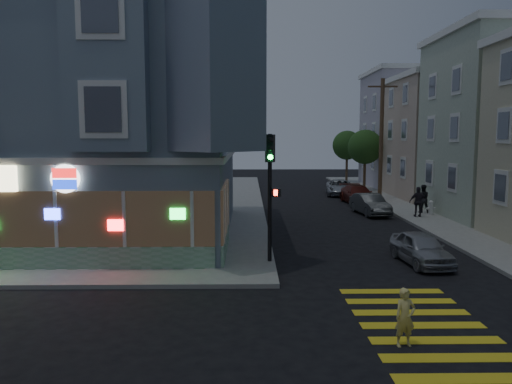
{
  "coord_description": "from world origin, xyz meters",
  "views": [
    {
      "loc": [
        2.01,
        -13.56,
        4.87
      ],
      "look_at": [
        2.32,
        7.22,
        2.54
      ],
      "focal_mm": 35.0,
      "sensor_mm": 36.0,
      "label": 1
    }
  ],
  "objects_px": {
    "street_tree_far": "(347,145)",
    "parked_car_d": "(340,187)",
    "fire_hydrant": "(431,207)",
    "parked_car_a": "(421,248)",
    "parked_car_c": "(358,195)",
    "traffic_signal": "(270,176)",
    "pedestrian_b": "(418,202)",
    "pedestrian_a": "(423,199)",
    "utility_pole": "(381,137)",
    "parked_car_b": "(370,204)",
    "running_child": "(405,317)",
    "street_tree_near": "(365,147)"
  },
  "relations": [
    {
      "from": "pedestrian_b",
      "to": "fire_hydrant",
      "type": "relative_size",
      "value": 2.01
    },
    {
      "from": "parked_car_b",
      "to": "street_tree_near",
      "type": "bearing_deg",
      "value": 70.74
    },
    {
      "from": "parked_car_a",
      "to": "fire_hydrant",
      "type": "relative_size",
      "value": 4.06
    },
    {
      "from": "traffic_signal",
      "to": "pedestrian_b",
      "type": "bearing_deg",
      "value": 69.15
    },
    {
      "from": "traffic_signal",
      "to": "parked_car_a",
      "type": "bearing_deg",
      "value": 21.95
    },
    {
      "from": "pedestrian_b",
      "to": "parked_car_b",
      "type": "xyz_separation_m",
      "value": [
        -2.43,
        1.75,
        -0.38
      ]
    },
    {
      "from": "parked_car_d",
      "to": "traffic_signal",
      "type": "relative_size",
      "value": 0.96
    },
    {
      "from": "utility_pole",
      "to": "pedestrian_b",
      "type": "distance_m",
      "value": 9.45
    },
    {
      "from": "parked_car_a",
      "to": "parked_car_b",
      "type": "height_order",
      "value": "parked_car_b"
    },
    {
      "from": "parked_car_c",
      "to": "street_tree_near",
      "type": "bearing_deg",
      "value": 68.79
    },
    {
      "from": "running_child",
      "to": "traffic_signal",
      "type": "relative_size",
      "value": 0.29
    },
    {
      "from": "parked_car_d",
      "to": "fire_hydrant",
      "type": "bearing_deg",
      "value": -66.27
    },
    {
      "from": "running_child",
      "to": "parked_car_a",
      "type": "distance_m",
      "value": 8.05
    },
    {
      "from": "pedestrian_b",
      "to": "parked_car_d",
      "type": "relative_size",
      "value": 0.38
    },
    {
      "from": "pedestrian_b",
      "to": "parked_car_c",
      "type": "xyz_separation_m",
      "value": [
        -2.05,
        6.95,
        -0.38
      ]
    },
    {
      "from": "utility_pole",
      "to": "running_child",
      "type": "xyz_separation_m",
      "value": [
        -6.37,
        -26.45,
        -4.11
      ]
    },
    {
      "from": "street_tree_near",
      "to": "parked_car_b",
      "type": "distance_m",
      "value": 13.59
    },
    {
      "from": "street_tree_near",
      "to": "parked_car_d",
      "type": "bearing_deg",
      "value": -136.26
    },
    {
      "from": "running_child",
      "to": "parked_car_c",
      "type": "bearing_deg",
      "value": 68.92
    },
    {
      "from": "street_tree_far",
      "to": "parked_car_d",
      "type": "height_order",
      "value": "street_tree_far"
    },
    {
      "from": "utility_pole",
      "to": "parked_car_d",
      "type": "height_order",
      "value": "utility_pole"
    },
    {
      "from": "parked_car_a",
      "to": "parked_car_b",
      "type": "xyz_separation_m",
      "value": [
        0.97,
        12.05,
        0.04
      ]
    },
    {
      "from": "parked_car_a",
      "to": "parked_car_c",
      "type": "xyz_separation_m",
      "value": [
        1.34,
        17.25,
        0.05
      ]
    },
    {
      "from": "parked_car_a",
      "to": "traffic_signal",
      "type": "xyz_separation_m",
      "value": [
        -5.78,
        -0.15,
        2.79
      ]
    },
    {
      "from": "pedestrian_a",
      "to": "pedestrian_b",
      "type": "xyz_separation_m",
      "value": [
        -0.82,
        -1.63,
        0.02
      ]
    },
    {
      "from": "pedestrian_a",
      "to": "parked_car_d",
      "type": "bearing_deg",
      "value": -68.16
    },
    {
      "from": "parked_car_a",
      "to": "parked_car_c",
      "type": "height_order",
      "value": "parked_car_c"
    },
    {
      "from": "street_tree_far",
      "to": "street_tree_near",
      "type": "bearing_deg",
      "value": -90.0
    },
    {
      "from": "parked_car_a",
      "to": "traffic_signal",
      "type": "bearing_deg",
      "value": 176.82
    },
    {
      "from": "pedestrian_b",
      "to": "parked_car_b",
      "type": "height_order",
      "value": "pedestrian_b"
    },
    {
      "from": "pedestrian_a",
      "to": "parked_car_a",
      "type": "xyz_separation_m",
      "value": [
        -4.21,
        -11.93,
        -0.41
      ]
    },
    {
      "from": "parked_car_b",
      "to": "parked_car_c",
      "type": "relative_size",
      "value": 0.88
    },
    {
      "from": "pedestrian_b",
      "to": "parked_car_a",
      "type": "height_order",
      "value": "pedestrian_b"
    },
    {
      "from": "parked_car_d",
      "to": "traffic_signal",
      "type": "xyz_separation_m",
      "value": [
        -6.75,
        -22.6,
        2.76
      ]
    },
    {
      "from": "parked_car_b",
      "to": "pedestrian_b",
      "type": "bearing_deg",
      "value": -43.5
    },
    {
      "from": "street_tree_near",
      "to": "traffic_signal",
      "type": "relative_size",
      "value": 1.1
    },
    {
      "from": "street_tree_near",
      "to": "pedestrian_a",
      "type": "height_order",
      "value": "street_tree_near"
    },
    {
      "from": "utility_pole",
      "to": "pedestrian_b",
      "type": "bearing_deg",
      "value": -90.03
    },
    {
      "from": "pedestrian_a",
      "to": "parked_car_c",
      "type": "height_order",
      "value": "pedestrian_a"
    },
    {
      "from": "pedestrian_b",
      "to": "pedestrian_a",
      "type": "bearing_deg",
      "value": -110.61
    },
    {
      "from": "parked_car_c",
      "to": "fire_hydrant",
      "type": "height_order",
      "value": "parked_car_c"
    },
    {
      "from": "pedestrian_b",
      "to": "traffic_signal",
      "type": "height_order",
      "value": "traffic_signal"
    },
    {
      "from": "street_tree_far",
      "to": "parked_car_d",
      "type": "xyz_separation_m",
      "value": [
        -2.63,
        -10.52,
        -3.29
      ]
    },
    {
      "from": "parked_car_d",
      "to": "parked_car_a",
      "type": "bearing_deg",
      "value": -85.41
    },
    {
      "from": "pedestrian_a",
      "to": "street_tree_near",
      "type": "bearing_deg",
      "value": -82.62
    },
    {
      "from": "fire_hydrant",
      "to": "traffic_signal",
      "type": "bearing_deg",
      "value": -132.44
    },
    {
      "from": "street_tree_far",
      "to": "parked_car_b",
      "type": "height_order",
      "value": "street_tree_far"
    },
    {
      "from": "utility_pole",
      "to": "street_tree_far",
      "type": "xyz_separation_m",
      "value": [
        0.2,
        14.0,
        -0.86
      ]
    },
    {
      "from": "parked_car_a",
      "to": "parked_car_d",
      "type": "distance_m",
      "value": 22.47
    },
    {
      "from": "street_tree_far",
      "to": "parked_car_a",
      "type": "height_order",
      "value": "street_tree_far"
    }
  ]
}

